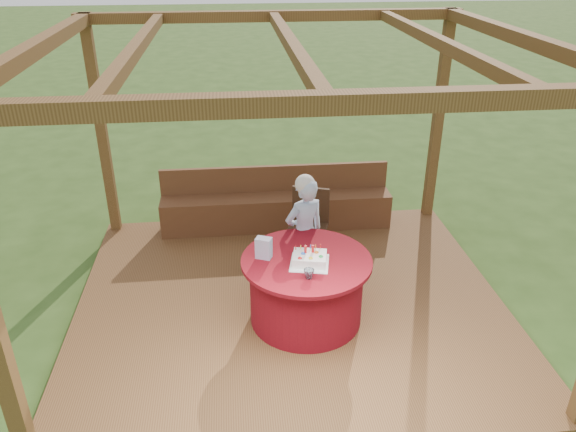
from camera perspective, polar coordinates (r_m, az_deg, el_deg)
The scene contains 10 objects.
ground at distance 6.15m, azimuth 0.25°, elevation -9.40°, with size 60.00×60.00×0.00m, color #2A4617.
deck at distance 6.12m, azimuth 0.25°, elevation -8.95°, with size 4.50×4.00×0.12m, color brown.
pergola at distance 5.12m, azimuth 0.30°, elevation 12.93°, with size 4.50×4.00×2.72m.
bench at distance 7.43m, azimuth -1.19°, elevation 0.83°, with size 3.00×0.42×0.80m.
table at distance 5.62m, azimuth 1.85°, elevation -7.40°, with size 1.27×1.27×0.70m.
chair at distance 6.56m, azimuth 2.09°, elevation -0.65°, with size 0.55×0.55×0.89m.
elderly_woman at distance 6.02m, azimuth 1.67°, elevation -1.51°, with size 0.54×0.46×1.31m.
birthday_cake at distance 5.34m, azimuth 2.21°, elevation -4.36°, with size 0.43×0.43×0.17m.
gift_bag at distance 5.41m, azimuth -2.48°, elevation -3.26°, with size 0.15×0.10×0.21m, color #C37EAB.
drinking_glass at distance 5.12m, azimuth 2.14°, elevation -5.90°, with size 0.10×0.10×0.09m, color white.
Camera 1 is at (-0.55, -4.94, 3.63)m, focal length 35.00 mm.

